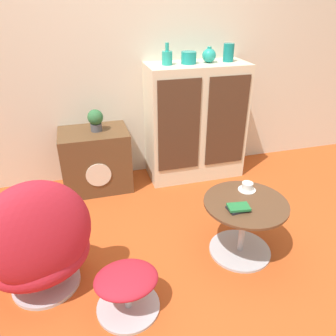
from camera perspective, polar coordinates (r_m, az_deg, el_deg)
ground_plane at (r=2.37m, az=3.07°, el=-18.62°), size 12.00×12.00×0.00m
wall_back at (r=3.25m, az=-6.10°, el=20.54°), size 6.40×0.06×2.60m
sideboard at (r=3.33m, az=4.78°, el=7.95°), size 0.96×0.44×1.15m
tv_console at (r=3.25m, az=-12.42°, el=1.43°), size 0.64×0.46×0.59m
egg_chair at (r=2.19m, az=-21.55°, el=-12.41°), size 0.78×0.75×0.84m
ottoman at (r=2.08m, az=-7.21°, el=-19.66°), size 0.39×0.39×0.29m
coffee_table at (r=2.45m, az=12.96°, el=-9.35°), size 0.59×0.59×0.45m
vase_leftmost at (r=3.08m, az=-0.16°, el=18.72°), size 0.09×0.09×0.19m
vase_inner_left at (r=3.14m, az=3.62°, el=18.63°), size 0.14×0.14×0.11m
vase_inner_right at (r=3.21m, az=7.16°, el=18.89°), size 0.13×0.13×0.14m
vase_rightmost at (r=3.29m, az=10.50°, el=19.17°), size 0.10×0.10×0.16m
potted_plant at (r=3.10m, az=-12.52°, el=8.28°), size 0.14×0.14×0.20m
teacup at (r=2.47m, az=13.62°, el=-3.25°), size 0.13×0.13×0.06m
book_stack at (r=2.25m, az=12.17°, el=-6.79°), size 0.15×0.12×0.03m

